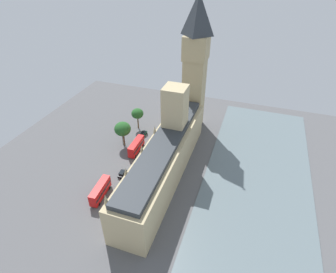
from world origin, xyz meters
name	(u,v)px	position (x,y,z in m)	size (l,w,h in m)	color
ground_plane	(159,174)	(0.00, 0.00, 0.00)	(131.94, 131.94, 0.00)	#565659
river_thames	(255,197)	(-33.13, 0.00, 0.12)	(35.61, 118.75, 0.25)	slate
parliament_building	(166,155)	(-1.99, -1.54, 8.31)	(11.97, 61.94, 29.11)	tan
clock_tower	(195,64)	(-2.42, -35.58, 28.55)	(9.40, 9.40, 55.18)	tan
car_dark_green_trailing	(143,134)	(15.07, -20.93, 0.88)	(1.87, 4.11, 1.74)	#19472D
double_decker_bus_leading	(136,146)	(13.15, -9.57, 2.63)	(2.73, 10.52, 4.75)	red
car_black_near_tower	(122,173)	(12.19, 4.68, 0.89)	(2.04, 4.47, 1.74)	black
double_decker_bus_midblock	(100,191)	(14.10, 15.91, 2.63)	(3.24, 10.64, 4.75)	red
pedestrian_kerbside	(121,198)	(7.35, 15.07, 0.70)	(0.55, 0.44, 1.55)	black
pedestrian_under_trees	(159,139)	(7.61, -19.78, 0.73)	(0.66, 0.67, 1.61)	black
plane_tree_far_end	(137,114)	(19.55, -25.59, 7.33)	(5.21, 5.21, 9.61)	brown
plane_tree_by_river_gate	(123,129)	(19.69, -11.86, 7.82)	(6.49, 6.49, 10.61)	brown
street_lamp_opposite_hall	(124,135)	(20.00, -12.99, 4.16)	(0.56, 0.56, 5.91)	black
street_lamp_corner	(122,135)	(20.44, -12.26, 4.43)	(0.56, 0.56, 6.35)	black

